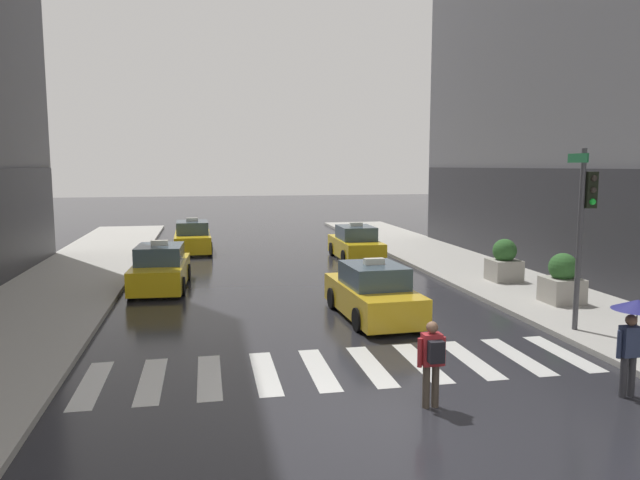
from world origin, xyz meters
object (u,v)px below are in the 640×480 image
object	(u,v)px
taxi_fourth	(193,238)
taxi_second	(161,269)
taxi_third	(356,244)
planter_near_corner	(562,280)
traffic_light_pole	(584,214)
planter_mid_block	(504,262)
taxi_lead	(373,294)
pedestrian_with_backpack	(432,358)
pedestrian_with_umbrella	(635,321)

from	to	relation	value
taxi_fourth	taxi_second	bearing A→B (deg)	-95.96
taxi_third	planter_near_corner	size ratio (longest dim) A/B	2.84
traffic_light_pole	taxi_third	distance (m)	14.11
taxi_second	planter_near_corner	size ratio (longest dim) A/B	2.88
traffic_light_pole	planter_mid_block	size ratio (longest dim) A/B	3.00
taxi_lead	taxi_second	xyz separation A→B (m)	(-6.50, 5.54, 0.00)
taxi_fourth	planter_mid_block	world-z (taller)	taxi_fourth
traffic_light_pole	pedestrian_with_backpack	size ratio (longest dim) A/B	2.91
taxi_fourth	planter_near_corner	world-z (taller)	taxi_fourth
taxi_second	pedestrian_with_umbrella	xyz separation A→B (m)	(9.78, -12.37, 0.79)
planter_mid_block	traffic_light_pole	bearing A→B (deg)	-101.76
taxi_second	planter_near_corner	world-z (taller)	taxi_second
taxi_fourth	planter_mid_block	xyz separation A→B (m)	(11.81, -11.04, 0.15)
taxi_lead	traffic_light_pole	bearing A→B (deg)	-29.61
pedestrian_with_backpack	traffic_light_pole	bearing A→B (deg)	33.95
taxi_fourth	pedestrian_with_backpack	world-z (taller)	taxi_fourth
taxi_lead	taxi_fourth	size ratio (longest dim) A/B	1.01
taxi_third	planter_near_corner	bearing A→B (deg)	-69.37
taxi_fourth	pedestrian_with_backpack	xyz separation A→B (m)	(4.76, -21.48, 0.25)
taxi_fourth	planter_mid_block	size ratio (longest dim) A/B	2.86
pedestrian_with_umbrella	taxi_third	bearing A→B (deg)	93.31
taxi_third	planter_near_corner	xyz separation A→B (m)	(4.04, -10.73, 0.15)
pedestrian_with_backpack	planter_near_corner	size ratio (longest dim) A/B	1.03
planter_near_corner	planter_mid_block	bearing A→B (deg)	90.12
taxi_second	taxi_lead	bearing A→B (deg)	-40.45
taxi_fourth	planter_near_corner	xyz separation A→B (m)	(11.82, -14.78, 0.15)
pedestrian_with_umbrella	planter_mid_block	xyz separation A→B (m)	(3.01, 10.67, -0.64)
taxi_third	taxi_fourth	distance (m)	8.77
taxi_second	pedestrian_with_backpack	distance (m)	13.44
taxi_third	planter_mid_block	xyz separation A→B (m)	(4.03, -7.00, 0.15)
pedestrian_with_backpack	taxi_lead	bearing A→B (deg)	83.40
traffic_light_pole	pedestrian_with_umbrella	bearing A→B (deg)	-112.00
planter_near_corner	planter_mid_block	size ratio (longest dim) A/B	1.00
pedestrian_with_umbrella	taxi_lead	bearing A→B (deg)	115.64
taxi_third	pedestrian_with_umbrella	bearing A→B (deg)	-86.69
pedestrian_with_umbrella	pedestrian_with_backpack	distance (m)	4.09
taxi_lead	taxi_third	xyz separation A→B (m)	(2.26, 10.83, 0.00)
taxi_fourth	pedestrian_with_umbrella	distance (m)	23.43
traffic_light_pole	pedestrian_with_umbrella	size ratio (longest dim) A/B	2.47
planter_near_corner	taxi_lead	bearing A→B (deg)	-179.13
planter_mid_block	pedestrian_with_umbrella	bearing A→B (deg)	-105.77
taxi_lead	planter_near_corner	xyz separation A→B (m)	(6.30, 0.10, 0.15)
taxi_lead	pedestrian_with_umbrella	size ratio (longest dim) A/B	2.38
pedestrian_with_umbrella	pedestrian_with_backpack	xyz separation A→B (m)	(-4.04, 0.22, -0.54)
traffic_light_pole	taxi_third	world-z (taller)	traffic_light_pole
pedestrian_with_umbrella	planter_near_corner	bearing A→B (deg)	66.45
traffic_light_pole	taxi_fourth	xyz separation A→B (m)	(-10.44, 17.66, -2.53)
planter_mid_block	taxi_lead	bearing A→B (deg)	-148.64
taxi_second	planter_mid_block	xyz separation A→B (m)	(12.79, -1.71, 0.15)
taxi_third	taxi_fourth	bearing A→B (deg)	152.56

